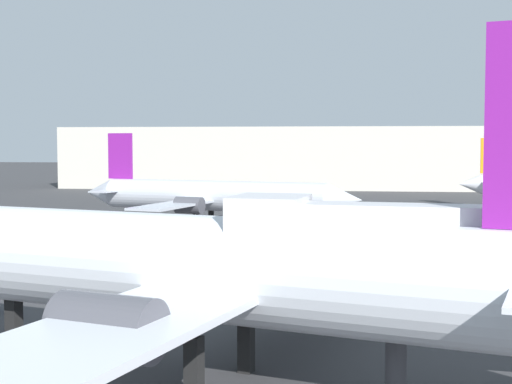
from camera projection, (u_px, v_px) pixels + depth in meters
name	position (u px, v px, depth m)	size (l,w,h in m)	color
airplane_at_gate	(197.00, 268.00, 24.90)	(32.52, 29.58, 11.93)	silver
airplane_far_left	(211.00, 196.00, 68.79)	(28.65, 22.91, 9.50)	silver
terminal_building	(310.00, 157.00, 139.66)	(93.27, 22.65, 11.50)	beige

